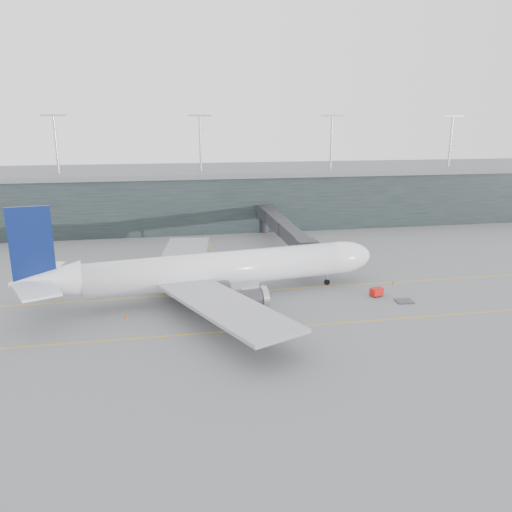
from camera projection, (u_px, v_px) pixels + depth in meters
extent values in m
plane|color=#57575C|center=(196.00, 287.00, 86.74)|extent=(320.00, 320.00, 0.00)
cube|color=gold|center=(198.00, 294.00, 82.95)|extent=(160.00, 0.25, 0.02)
cube|color=gold|center=(207.00, 333.00, 67.76)|extent=(160.00, 0.25, 0.02)
cube|color=gold|center=(213.00, 256.00, 106.60)|extent=(0.25, 60.00, 0.02)
cube|color=black|center=(181.00, 198.00, 139.94)|extent=(240.00, 35.00, 14.00)
cube|color=#5D5F62|center=(180.00, 171.00, 137.95)|extent=(240.00, 36.00, 1.20)
cylinder|color=#9E9EA3|center=(56.00, 146.00, 121.23)|extent=(0.60, 0.60, 14.00)
cylinder|color=#9E9EA3|center=(200.00, 145.00, 127.41)|extent=(0.60, 0.60, 14.00)
cylinder|color=#9E9EA3|center=(331.00, 144.00, 133.58)|extent=(0.60, 0.60, 14.00)
cylinder|color=#9E9EA3|center=(450.00, 143.00, 139.76)|extent=(0.60, 0.60, 14.00)
cylinder|color=white|center=(218.00, 269.00, 80.37)|extent=(41.74, 11.57, 5.58)
ellipsoid|color=white|center=(339.00, 257.00, 87.27)|extent=(12.40, 7.23, 5.58)
cone|color=white|center=(46.00, 282.00, 72.17)|extent=(10.57, 6.74, 5.35)
cube|color=gray|center=(212.00, 283.00, 80.65)|extent=(14.89, 6.55, 1.80)
cube|color=black|center=(357.00, 251.00, 88.11)|extent=(2.35, 2.96, 0.72)
cube|color=gray|center=(225.00, 306.00, 67.03)|extent=(18.15, 27.09, 0.49)
cylinder|color=#36353A|center=(244.00, 299.00, 73.77)|extent=(6.69, 4.04, 3.15)
cube|color=gray|center=(185.00, 255.00, 92.48)|extent=(11.47, 26.92, 0.49)
cylinder|color=#36353A|center=(215.00, 268.00, 89.37)|extent=(6.69, 4.04, 3.15)
cube|color=#091750|center=(31.00, 244.00, 70.26)|extent=(5.85, 1.30, 10.79)
cube|color=white|center=(36.00, 290.00, 67.26)|extent=(7.76, 9.39, 0.31)
cube|color=white|center=(41.00, 270.00, 76.29)|extent=(5.84, 8.61, 0.31)
cylinder|color=black|center=(327.00, 282.00, 87.69)|extent=(1.03, 0.50, 0.99)
cylinder|color=#9E9EA3|center=(327.00, 278.00, 87.51)|extent=(0.27, 0.27, 2.34)
cylinder|color=black|center=(203.00, 305.00, 76.40)|extent=(1.22, 0.62, 1.17)
cylinder|color=black|center=(191.00, 288.00, 84.28)|extent=(1.22, 0.62, 1.17)
cube|color=#27272B|center=(306.00, 248.00, 90.18)|extent=(3.61, 4.06, 3.13)
cube|color=#27272B|center=(294.00, 237.00, 99.00)|extent=(2.92, 14.56, 2.80)
cube|color=#27272B|center=(278.00, 223.00, 112.81)|extent=(3.20, 14.56, 2.91)
cube|color=#27272B|center=(266.00, 212.00, 126.62)|extent=(3.48, 14.56, 3.02)
cylinder|color=#9E9EA3|center=(293.00, 253.00, 100.65)|extent=(0.56, 0.56, 4.25)
cube|color=#36353A|center=(292.00, 261.00, 101.10)|extent=(2.25, 1.70, 0.78)
cylinder|color=#27272B|center=(264.00, 211.00, 127.26)|extent=(4.47, 4.47, 3.35)
cylinder|color=#27272B|center=(264.00, 225.00, 128.19)|extent=(2.01, 2.01, 4.03)
cube|color=red|center=(377.00, 292.00, 81.88)|extent=(2.36, 1.95, 1.20)
cylinder|color=black|center=(375.00, 297.00, 81.28)|extent=(0.39, 0.26, 0.37)
cylinder|color=black|center=(382.00, 295.00, 82.03)|extent=(0.39, 0.26, 0.37)
cylinder|color=black|center=(371.00, 295.00, 82.03)|extent=(0.39, 0.26, 0.37)
cylinder|color=black|center=(377.00, 293.00, 82.79)|extent=(0.39, 0.26, 0.37)
cube|color=#36373B|center=(404.00, 301.00, 79.39)|extent=(2.76, 2.27, 0.26)
cube|color=#36353A|center=(165.00, 272.00, 94.85)|extent=(2.38, 2.01, 0.22)
cube|color=#B1B7BE|center=(165.00, 267.00, 94.59)|extent=(1.94, 1.85, 1.61)
cube|color=navy|center=(165.00, 263.00, 94.37)|extent=(2.00, 1.91, 0.09)
cube|color=#36353A|center=(182.00, 267.00, 98.10)|extent=(2.52, 2.30, 0.20)
cube|color=#ABAEB7|center=(182.00, 262.00, 97.86)|extent=(2.10, 2.05, 1.54)
cube|color=navy|center=(182.00, 258.00, 97.65)|extent=(2.17, 2.12, 0.08)
cube|color=#36353A|center=(190.00, 268.00, 97.16)|extent=(2.37, 2.15, 0.19)
cube|color=silver|center=(189.00, 264.00, 96.93)|extent=(1.97, 1.92, 1.46)
cube|color=navy|center=(189.00, 260.00, 96.73)|extent=(2.04, 1.98, 0.08)
cone|color=#F8480D|center=(393.00, 282.00, 88.00)|extent=(0.48, 0.48, 0.76)
cone|color=orange|center=(273.00, 327.00, 68.86)|extent=(0.49, 0.49, 0.79)
cone|color=#FB5C0D|center=(234.00, 263.00, 100.03)|extent=(0.45, 0.45, 0.72)
cone|color=red|center=(126.00, 316.00, 72.86)|extent=(0.40, 0.40, 0.64)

